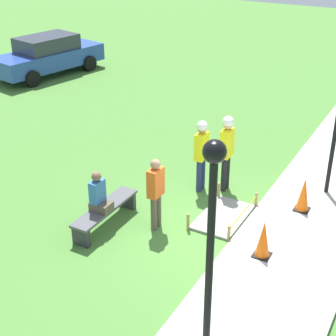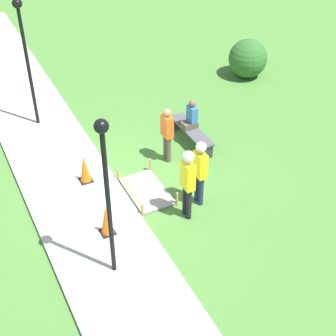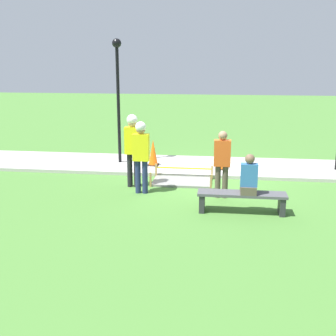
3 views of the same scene
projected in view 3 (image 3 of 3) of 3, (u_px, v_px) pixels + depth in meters
ground_plane at (208, 178)px, 12.06m from camera, size 60.00×60.00×0.00m
sidewalk at (210, 166)px, 13.21m from camera, size 28.00×2.42×0.10m
wet_concrete_patch at (182, 182)px, 11.62m from camera, size 1.66×1.01×0.39m
traffic_cone_near_patch at (221, 156)px, 12.62m from camera, size 0.34×0.34×0.80m
traffic_cone_far_patch at (153, 153)px, 13.07m from camera, size 0.34×0.34×0.81m
park_bench at (242, 198)px, 9.29m from camera, size 1.95×0.44×0.46m
person_seated_on_bench at (249, 178)px, 9.11m from camera, size 0.36×0.44×0.89m
worker_supervisor at (133, 143)px, 11.00m from camera, size 0.40×0.28×1.94m
worker_assistant at (141, 151)px, 10.48m from camera, size 0.40×0.26×1.83m
bystander_in_orange_shirt at (222, 161)px, 10.18m from camera, size 0.40×0.22×1.66m
lamppost_near at (118, 83)px, 12.95m from camera, size 0.28×0.28×3.82m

